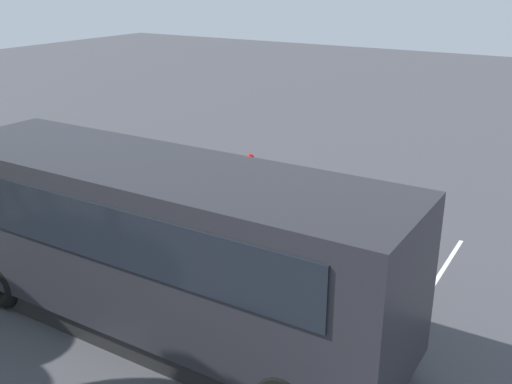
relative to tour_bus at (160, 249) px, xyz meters
name	(u,v)px	position (x,y,z in m)	size (l,w,h in m)	color
ground_plane	(248,227)	(1.20, -4.86, -1.64)	(80.00, 80.00, 0.00)	#424247
tour_bus	(160,249)	(0.00, 0.00, 0.00)	(9.25, 2.58, 3.25)	#26262B
spectator_far_left	(289,239)	(-1.10, -2.87, -0.67)	(0.58, 0.36, 1.65)	#473823
spectator_left	(249,225)	(-0.07, -2.92, -0.60)	(0.57, 0.39, 1.75)	black
spectator_centre	(212,218)	(0.87, -2.80, -0.59)	(0.58, 0.34, 1.76)	black
spectator_right	(183,211)	(1.76, -2.84, -0.61)	(0.58, 0.35, 1.73)	black
parked_motorcycle_silver	(319,279)	(-2.06, -2.42, -1.16)	(2.05, 0.58, 0.99)	black
stunt_motorcycle	(238,173)	(2.90, -6.94, -1.03)	(1.91, 1.04, 1.23)	black
traffic_cone	(291,193)	(1.09, -7.02, -1.34)	(0.34, 0.34, 0.63)	orange
bay_line_a	(443,270)	(-3.89, -5.09, -1.64)	(0.16, 3.68, 0.01)	white
bay_line_b	(330,242)	(-1.08, -5.09, -1.64)	(0.17, 4.24, 0.01)	white
bay_line_c	(236,219)	(1.73, -5.09, -1.64)	(0.18, 4.84, 0.01)	white
bay_line_d	(158,200)	(4.54, -5.09, -1.64)	(0.17, 4.62, 0.01)	white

